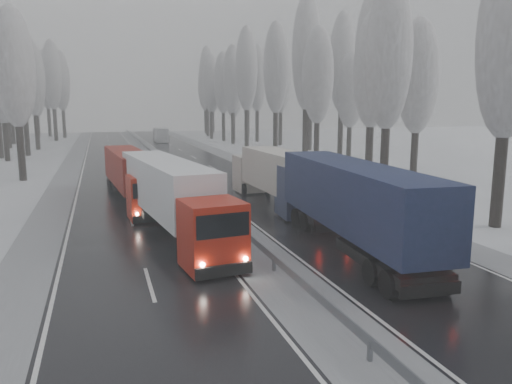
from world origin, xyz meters
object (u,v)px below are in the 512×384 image
box_truck_distant (161,135)px  truck_red_white (171,193)px  truck_red_red (131,173)px  truck_cream_box (282,176)px  truck_blue_box (344,198)px

box_truck_distant → truck_red_white: truck_red_white is taller
truck_red_red → truck_cream_box: bearing=-35.2°
truck_red_white → truck_cream_box: bearing=23.6°
truck_blue_box → truck_red_white: size_ratio=1.07×
truck_blue_box → truck_red_red: bearing=124.9°
truck_cream_box → box_truck_distant: truck_cream_box is taller
box_truck_distant → truck_red_white: size_ratio=0.47×
box_truck_distant → truck_red_white: (-7.56, -69.33, 0.94)m
truck_cream_box → box_truck_distant: 64.44m
box_truck_distant → truck_cream_box: bearing=-88.3°
box_truck_distant → truck_red_red: size_ratio=0.52×
truck_blue_box → truck_red_red: truck_blue_box is taller
truck_cream_box → truck_red_red: 11.26m
truck_cream_box → truck_red_red: (-9.72, 5.69, -0.16)m
truck_red_white → truck_blue_box: bearing=-39.1°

